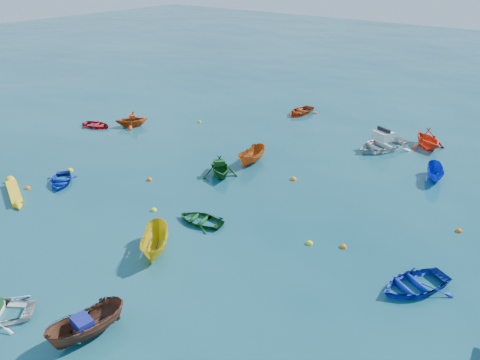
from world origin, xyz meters
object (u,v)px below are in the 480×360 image
Objects in this scene: motorboat_white at (381,149)px; kayak_yellow at (15,195)px; dinghy_blue_sw at (61,183)px; dinghy_blue_se at (413,288)px.

kayak_yellow is at bearing -102.28° from motorboat_white.
dinghy_blue_sw is 20.55m from dinghy_blue_se.
dinghy_blue_sw is 0.66× the size of kayak_yellow.
motorboat_white is (13.87, 19.66, 0.00)m from kayak_yellow.
dinghy_blue_se is 21.78m from kayak_yellow.
motorboat_white reaches higher than kayak_yellow.
kayak_yellow is (-0.71, -2.54, 0.00)m from dinghy_blue_sw.
dinghy_blue_sw is 2.63m from kayak_yellow.
dinghy_blue_sw is at bearing -104.62° from motorboat_white.
kayak_yellow is at bearing -135.46° from dinghy_blue_se.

